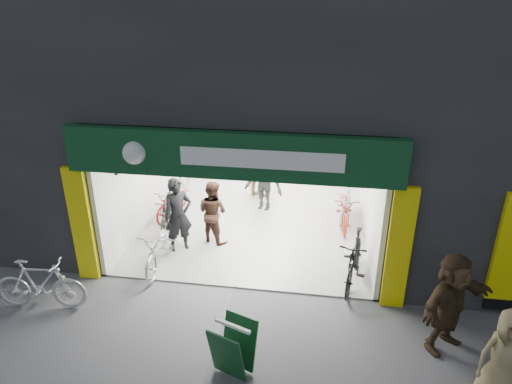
% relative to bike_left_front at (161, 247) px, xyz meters
% --- Properties ---
extents(ground, '(60.00, 60.00, 0.00)m').
position_rel_bike_left_front_xyz_m(ground, '(1.80, -0.60, -0.51)').
color(ground, '#56565B').
rests_on(ground, ground).
extents(building, '(17.00, 10.27, 8.00)m').
position_rel_bike_left_front_xyz_m(building, '(2.71, 4.39, 3.81)').
color(building, '#232326').
rests_on(building, ground).
extents(bike_left_front, '(0.70, 1.94, 1.01)m').
position_rel_bike_left_front_xyz_m(bike_left_front, '(0.00, 0.00, 0.00)').
color(bike_left_front, silver).
rests_on(bike_left_front, ground).
extents(bike_left_midfront, '(0.59, 1.59, 0.94)m').
position_rel_bike_left_front_xyz_m(bike_left_midfront, '(-0.46, 1.79, -0.04)').
color(bike_left_midfront, black).
rests_on(bike_left_midfront, ground).
extents(bike_left_midback, '(0.88, 1.70, 0.85)m').
position_rel_bike_left_front_xyz_m(bike_left_midback, '(-0.58, 2.50, -0.08)').
color(bike_left_midback, maroon).
rests_on(bike_left_midback, ground).
extents(bike_left_back, '(0.68, 1.76, 1.03)m').
position_rel_bike_left_front_xyz_m(bike_left_back, '(-0.64, 3.80, 0.01)').
color(bike_left_back, '#B4B4B9').
rests_on(bike_left_back, ground).
extents(bike_right_front, '(0.92, 2.01, 1.17)m').
position_rel_bike_left_front_xyz_m(bike_right_front, '(4.30, 0.00, 0.08)').
color(bike_right_front, black).
rests_on(bike_right_front, ground).
extents(bike_right_mid, '(0.68, 1.86, 0.97)m').
position_rel_bike_left_front_xyz_m(bike_right_mid, '(4.18, 2.65, -0.02)').
color(bike_right_mid, maroon).
rests_on(bike_right_mid, ground).
extents(bike_right_back, '(0.79, 1.74, 1.01)m').
position_rel_bike_left_front_xyz_m(bike_right_back, '(4.20, 2.96, -0.00)').
color(bike_right_back, '#B1B0B5').
rests_on(bike_right_back, ground).
extents(parked_bike, '(1.87, 0.71, 1.10)m').
position_rel_bike_left_front_xyz_m(parked_bike, '(-1.84, -1.80, 0.04)').
color(parked_bike, silver).
rests_on(parked_bike, ground).
extents(customer_a, '(0.82, 0.76, 1.87)m').
position_rel_bike_left_front_xyz_m(customer_a, '(0.19, 0.76, 0.43)').
color(customer_a, black).
rests_on(customer_a, ground).
extents(customer_b, '(0.99, 0.90, 1.64)m').
position_rel_bike_left_front_xyz_m(customer_b, '(0.89, 1.30, 0.32)').
color(customer_b, '#39221A').
rests_on(customer_b, ground).
extents(customer_c, '(1.30, 0.97, 1.79)m').
position_rel_bike_left_front_xyz_m(customer_c, '(1.89, 3.28, 0.39)').
color(customer_c, black).
rests_on(customer_c, ground).
extents(customer_d, '(1.19, 0.97, 1.89)m').
position_rel_bike_left_front_xyz_m(customer_d, '(1.61, 4.11, 0.44)').
color(customer_d, '#927E55').
rests_on(customer_d, ground).
extents(pedestrian_near, '(0.83, 0.58, 1.63)m').
position_rel_bike_left_front_xyz_m(pedestrian_near, '(6.37, -2.79, 0.31)').
color(pedestrian_near, '#8D7C52').
rests_on(pedestrian_near, ground).
extents(pedestrian_far, '(1.67, 1.58, 1.88)m').
position_rel_bike_left_front_xyz_m(pedestrian_far, '(5.81, -1.72, 0.43)').
color(pedestrian_far, '#3B2B1A').
rests_on(pedestrian_far, ground).
extents(sandwich_board, '(0.80, 0.81, 0.95)m').
position_rel_bike_left_front_xyz_m(sandwich_board, '(2.25, -2.90, 0.02)').
color(sandwich_board, '#0E3B1A').
rests_on(sandwich_board, ground).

